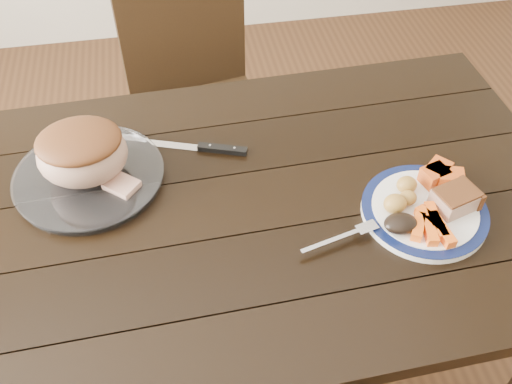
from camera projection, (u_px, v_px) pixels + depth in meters
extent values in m
plane|color=#472B16|center=(230.00, 364.00, 1.80)|extent=(4.00, 4.00, 0.00)
cube|color=black|center=(219.00, 212.00, 1.27)|extent=(1.63, 0.95, 0.04)
cube|color=black|center=(420.00, 170.00, 1.90)|extent=(0.07, 0.07, 0.71)
cube|color=black|center=(206.00, 123.00, 1.92)|extent=(0.49, 0.49, 0.04)
cube|color=black|center=(182.00, 27.00, 1.86)|extent=(0.42, 0.12, 0.46)
cube|color=black|center=(239.00, 131.00, 2.25)|extent=(0.04, 0.04, 0.43)
cube|color=black|center=(274.00, 193.00, 2.02)|extent=(0.04, 0.04, 0.43)
cube|color=black|center=(150.00, 153.00, 2.16)|extent=(0.04, 0.04, 0.43)
cube|color=black|center=(175.00, 220.00, 1.93)|extent=(0.04, 0.04, 0.43)
cylinder|color=white|center=(424.00, 211.00, 1.24)|extent=(0.27, 0.27, 0.02)
torus|color=#0C1640|center=(425.00, 209.00, 1.23)|extent=(0.27, 0.27, 0.02)
cylinder|color=white|center=(90.00, 178.00, 1.31)|extent=(0.33, 0.33, 0.02)
cube|color=tan|center=(455.00, 200.00, 1.22)|extent=(0.10, 0.09, 0.04)
ellipsoid|color=gold|center=(408.00, 198.00, 1.22)|extent=(0.04, 0.03, 0.03)
ellipsoid|color=gold|center=(395.00, 204.00, 1.21)|extent=(0.05, 0.04, 0.04)
ellipsoid|color=gold|center=(407.00, 185.00, 1.25)|extent=(0.05, 0.04, 0.04)
cube|color=orange|center=(437.00, 226.00, 1.18)|extent=(0.02, 0.07, 0.02)
cube|color=orange|center=(418.00, 227.00, 1.18)|extent=(0.05, 0.07, 0.02)
cube|color=orange|center=(432.00, 216.00, 1.20)|extent=(0.03, 0.07, 0.02)
cube|color=orange|center=(429.00, 219.00, 1.19)|extent=(0.05, 0.07, 0.02)
cube|color=orange|center=(430.00, 231.00, 1.17)|extent=(0.03, 0.07, 0.02)
cube|color=orange|center=(444.00, 233.00, 1.17)|extent=(0.03, 0.07, 0.02)
cube|color=#E75519|center=(450.00, 179.00, 1.26)|extent=(0.07, 0.06, 0.04)
cube|color=#E75519|center=(434.00, 176.00, 1.27)|extent=(0.07, 0.06, 0.04)
cube|color=#E75519|center=(438.00, 171.00, 1.28)|extent=(0.07, 0.07, 0.04)
ellipsoid|color=black|center=(401.00, 223.00, 1.18)|extent=(0.07, 0.05, 0.03)
cube|color=silver|center=(331.00, 241.00, 1.17)|extent=(0.14, 0.04, 0.00)
cube|color=silver|center=(367.00, 228.00, 1.19)|extent=(0.05, 0.04, 0.00)
ellipsoid|color=tan|center=(83.00, 155.00, 1.25)|extent=(0.20, 0.17, 0.13)
cube|color=tan|center=(122.00, 185.00, 1.27)|extent=(0.09, 0.09, 0.02)
cube|color=silver|center=(158.00, 144.00, 1.40)|extent=(0.20, 0.09, 0.00)
cube|color=black|center=(222.00, 149.00, 1.37)|extent=(0.12, 0.06, 0.01)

